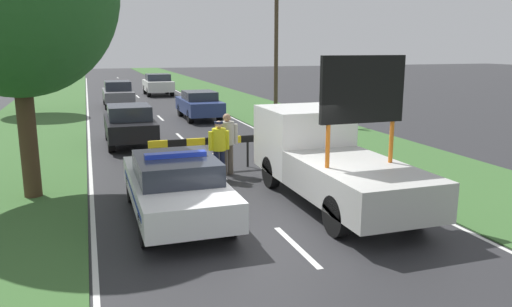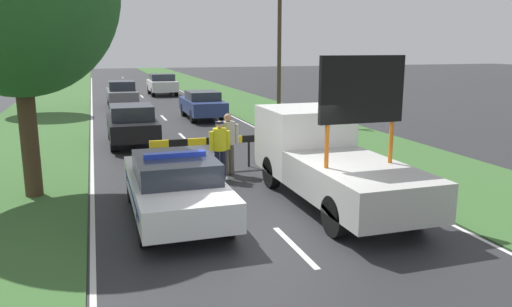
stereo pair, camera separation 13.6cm
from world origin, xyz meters
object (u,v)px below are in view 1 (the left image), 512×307
(police_officer, at_px, (219,145))
(queued_car_hatch_blue, at_px, (199,104))
(utility_pole, at_px, (276,39))
(queued_car_sedan_black, at_px, (130,124))
(road_barrier, at_px, (205,143))
(roadside_tree_near_right, at_px, (11,25))
(traffic_cone_centre_front, at_px, (144,157))
(pedestrian_civilian, at_px, (227,139))
(queued_car_suv_grey, at_px, (118,93))
(police_car, at_px, (176,185))
(traffic_cone_near_police, at_px, (215,156))
(queued_car_van_white, at_px, (158,84))
(work_truck, at_px, (326,156))

(police_officer, xyz_separation_m, queued_car_hatch_blue, (2.01, 11.88, -0.23))
(utility_pole, bearing_deg, queued_car_sedan_black, -149.46)
(road_barrier, xyz_separation_m, queued_car_hatch_blue, (2.15, 10.72, -0.07))
(roadside_tree_near_right, height_order, utility_pole, utility_pole)
(traffic_cone_centre_front, distance_m, roadside_tree_near_right, 16.43)
(queued_car_hatch_blue, bearing_deg, road_barrier, 78.67)
(road_barrier, height_order, pedestrian_civilian, pedestrian_civilian)
(queued_car_sedan_black, height_order, utility_pole, utility_pole)
(road_barrier, bearing_deg, queued_car_suv_grey, 96.32)
(police_car, bearing_deg, police_officer, 62.50)
(pedestrian_civilian, bearing_deg, utility_pole, 80.92)
(traffic_cone_near_police, distance_m, queued_car_van_white, 23.56)
(queued_car_van_white, bearing_deg, roadside_tree_near_right, 42.47)
(queued_car_sedan_black, bearing_deg, work_truck, 114.58)
(police_car, distance_m, queued_car_hatch_blue, 15.16)
(roadside_tree_near_right, bearing_deg, queued_car_suv_grey, 13.84)
(pedestrian_civilian, distance_m, queued_car_sedan_black, 6.00)
(police_officer, relative_size, queued_car_van_white, 0.42)
(queued_car_sedan_black, bearing_deg, roadside_tree_near_right, -65.96)
(queued_car_sedan_black, xyz_separation_m, roadside_tree_near_right, (-5.10, 11.42, 3.99))
(work_truck, height_order, roadside_tree_near_right, roadside_tree_near_right)
(traffic_cone_near_police, distance_m, traffic_cone_centre_front, 2.24)
(road_barrier, distance_m, traffic_cone_near_police, 1.11)
(police_car, distance_m, utility_pole, 15.55)
(police_car, height_order, queued_car_hatch_blue, police_car)
(pedestrian_civilian, bearing_deg, roadside_tree_near_right, 132.39)
(queued_car_sedan_black, distance_m, roadside_tree_near_right, 13.13)
(police_officer, distance_m, traffic_cone_near_police, 2.13)
(traffic_cone_near_police, bearing_deg, work_truck, -70.32)
(police_car, distance_m, traffic_cone_near_police, 5.23)
(queued_car_sedan_black, relative_size, utility_pole, 0.51)
(queued_car_sedan_black, bearing_deg, traffic_cone_centre_front, 92.10)
(traffic_cone_centre_front, bearing_deg, queued_car_suv_grey, 89.25)
(traffic_cone_near_police, relative_size, queued_car_van_white, 0.12)
(work_truck, bearing_deg, police_officer, -49.17)
(roadside_tree_near_right, bearing_deg, police_car, -75.21)
(police_car, xyz_separation_m, utility_pole, (7.36, 13.30, 3.29))
(pedestrian_civilian, height_order, queued_car_van_white, pedestrian_civilian)
(queued_car_hatch_blue, xyz_separation_m, utility_pole, (3.65, -1.40, 3.27))
(police_car, distance_m, queued_car_van_white, 28.50)
(traffic_cone_centre_front, distance_m, queued_car_sedan_black, 3.52)
(queued_car_hatch_blue, bearing_deg, traffic_cone_near_police, 80.53)
(queued_car_sedan_black, bearing_deg, utility_pole, -149.46)
(queued_car_suv_grey, bearing_deg, police_car, 89.75)
(pedestrian_civilian, distance_m, queued_car_suv_grey, 18.40)
(queued_car_sedan_black, height_order, queued_car_suv_grey, queued_car_suv_grey)
(police_car, xyz_separation_m, queued_car_hatch_blue, (3.71, 14.70, 0.02))
(queued_car_sedan_black, relative_size, queued_car_hatch_blue, 0.94)
(pedestrian_civilian, relative_size, utility_pole, 0.23)
(work_truck, bearing_deg, traffic_cone_centre_front, -49.99)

